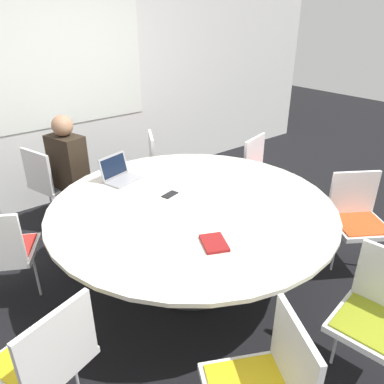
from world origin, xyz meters
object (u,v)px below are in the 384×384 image
at_px(person_0, 70,165).
at_px(chair_3, 265,384).
at_px(chair_0, 51,180).
at_px(chair_2, 47,355).
at_px(chair_6, 263,170).
at_px(spiral_notebook, 214,243).
at_px(chair_4, 380,312).
at_px(chair_7, 163,163).
at_px(laptop, 119,174).
at_px(chair_5, 357,215).
at_px(cell_phone, 170,195).
at_px(chair_1, 1,249).

bearing_deg(person_0, chair_3, -20.36).
relative_size(chair_0, chair_2, 1.00).
bearing_deg(chair_6, spiral_notebook, 15.79).
distance_m(chair_0, chair_4, 3.16).
distance_m(chair_0, person_0, 0.32).
relative_size(chair_0, chair_4, 1.00).
xyz_separation_m(chair_2, chair_6, (2.70, 0.94, 0.00)).
relative_size(chair_3, spiral_notebook, 3.40).
xyz_separation_m(chair_3, chair_7, (1.21, 2.59, 0.00)).
xyz_separation_m(chair_4, spiral_notebook, (-0.52, 0.88, 0.23)).
bearing_deg(chair_4, chair_2, 52.15).
xyz_separation_m(chair_2, chair_3, (0.74, -0.81, 0.00)).
bearing_deg(laptop, person_0, 88.76).
distance_m(chair_5, cell_phone, 1.61).
xyz_separation_m(chair_1, laptop, (1.06, 0.11, 0.28)).
bearing_deg(chair_6, chair_1, -19.90).
relative_size(chair_6, cell_phone, 5.62).
relative_size(chair_3, chair_7, 1.00).
relative_size(chair_4, chair_7, 1.00).
height_order(chair_1, chair_3, same).
bearing_deg(person_0, chair_4, -2.71).
height_order(chair_6, chair_7, same).
distance_m(chair_5, spiral_notebook, 1.51).
bearing_deg(chair_2, chair_3, -64.77).
distance_m(chair_0, chair_6, 2.25).
xyz_separation_m(chair_6, person_0, (-1.76, 0.99, 0.19)).
bearing_deg(chair_3, chair_1, 46.62).
distance_m(chair_6, spiral_notebook, 1.88).
distance_m(chair_1, chair_3, 2.06).
height_order(chair_5, chair_7, same).
distance_m(chair_1, person_0, 1.19).
height_order(chair_3, person_0, person_0).
bearing_deg(chair_2, cell_phone, 11.64).
height_order(chair_3, chair_5, same).
bearing_deg(chair_4, cell_phone, 2.79).
height_order(chair_0, chair_1, same).
height_order(chair_4, chair_6, same).
distance_m(chair_1, spiral_notebook, 1.58).
bearing_deg(chair_3, cell_phone, 7.61).
distance_m(chair_4, chair_7, 2.72).
relative_size(chair_1, person_0, 0.71).
distance_m(chair_6, cell_phone, 1.44).
relative_size(chair_0, chair_6, 1.00).
bearing_deg(person_0, laptop, -1.24).
bearing_deg(chair_5, cell_phone, -3.51).
height_order(chair_1, person_0, person_0).
distance_m(spiral_notebook, cell_phone, 0.78).
height_order(chair_4, cell_phone, chair_4).
xyz_separation_m(chair_2, chair_4, (1.62, -0.91, 0.00)).
height_order(chair_4, chair_7, same).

